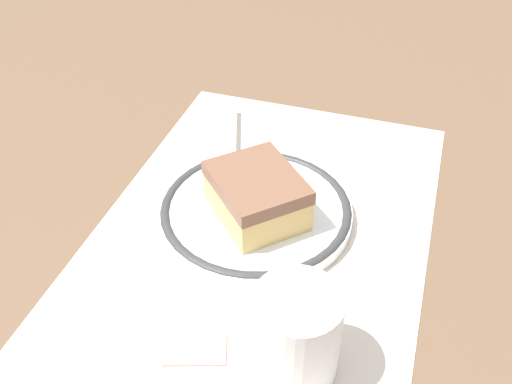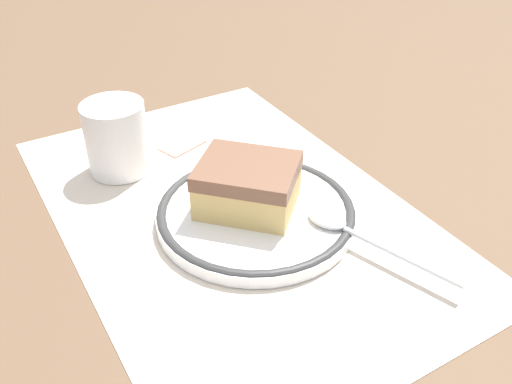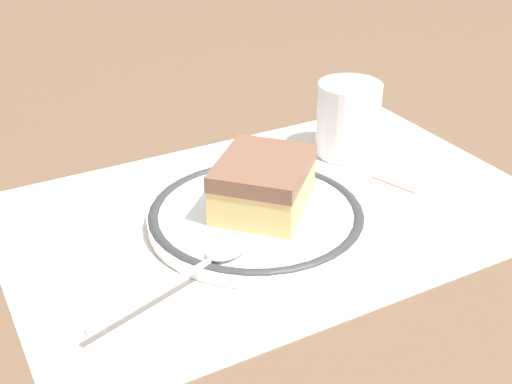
{
  "view_description": "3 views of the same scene",
  "coord_description": "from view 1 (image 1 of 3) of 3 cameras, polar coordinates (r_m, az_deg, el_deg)",
  "views": [
    {
      "loc": [
        0.39,
        0.12,
        0.4
      ],
      "look_at": [
        -0.03,
        -0.01,
        0.03
      ],
      "focal_mm": 41.26,
      "sensor_mm": 36.0,
      "label": 1
    },
    {
      "loc": [
        -0.4,
        0.21,
        0.34
      ],
      "look_at": [
        -0.03,
        -0.01,
        0.03
      ],
      "focal_mm": 39.65,
      "sensor_mm": 36.0,
      "label": 2
    },
    {
      "loc": [
        -0.27,
        -0.45,
        0.32
      ],
      "look_at": [
        -0.03,
        -0.01,
        0.03
      ],
      "focal_mm": 46.91,
      "sensor_mm": 36.0,
      "label": 3
    }
  ],
  "objects": [
    {
      "name": "ground_plane",
      "position": [
        0.57,
        0.33,
        -4.47
      ],
      "size": [
        2.4,
        2.4,
        0.0
      ],
      "primitive_type": "plane",
      "color": "brown"
    },
    {
      "name": "placemat",
      "position": [
        0.57,
        0.33,
        -4.42
      ],
      "size": [
        0.49,
        0.32,
        0.0
      ],
      "primitive_type": "cube",
      "color": "beige",
      "rests_on": "ground_plane"
    },
    {
      "name": "plate",
      "position": [
        0.59,
        0.0,
        -1.84
      ],
      "size": [
        0.19,
        0.19,
        0.01
      ],
      "color": "white",
      "rests_on": "placemat"
    },
    {
      "name": "cake_slice",
      "position": [
        0.56,
        0.08,
        -0.34
      ],
      "size": [
        0.12,
        0.12,
        0.05
      ],
      "color": "#DBB76B",
      "rests_on": "plate"
    },
    {
      "name": "spoon",
      "position": [
        0.65,
        -2.49,
        3.59
      ],
      "size": [
        0.15,
        0.06,
        0.01
      ],
      "color": "silver",
      "rests_on": "plate"
    },
    {
      "name": "cup",
      "position": [
        0.45,
        3.9,
        -13.93
      ],
      "size": [
        0.07,
        0.07,
        0.08
      ],
      "color": "white",
      "rests_on": "placemat"
    },
    {
      "name": "sugar_packet",
      "position": [
        0.49,
        -5.97,
        -14.77
      ],
      "size": [
        0.04,
        0.06,
        0.01
      ],
      "primitive_type": "cube",
      "rotation": [
        0.0,
        0.0,
        5.04
      ],
      "color": "#E5998C",
      "rests_on": "placemat"
    }
  ]
}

